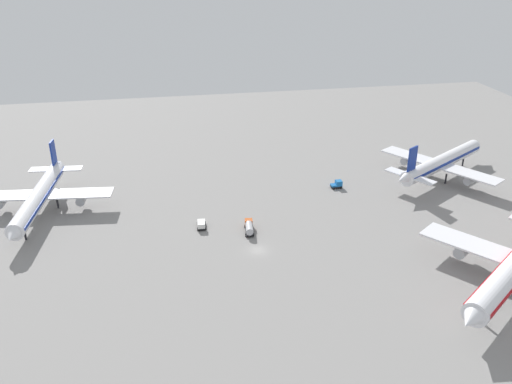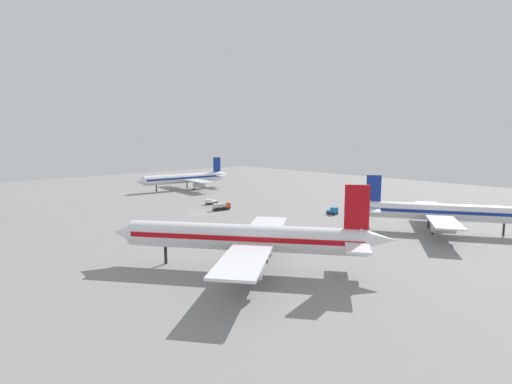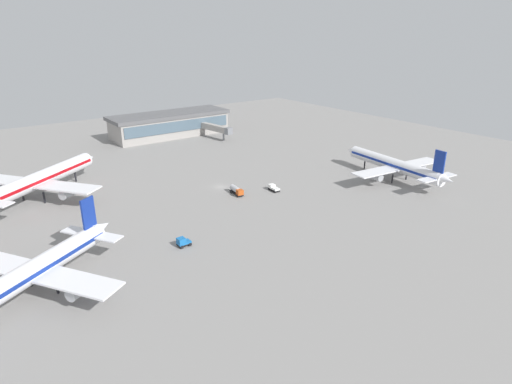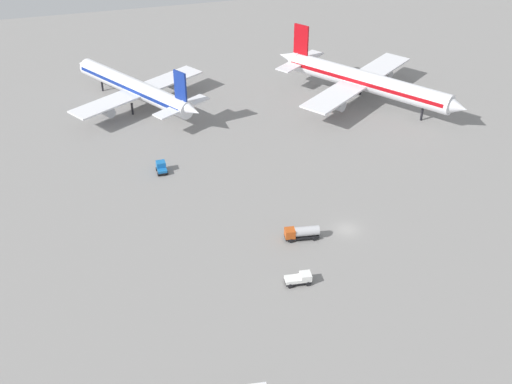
% 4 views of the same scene
% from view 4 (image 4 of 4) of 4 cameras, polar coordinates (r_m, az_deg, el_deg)
% --- Properties ---
extents(ground, '(288.00, 288.00, 0.00)m').
position_cam_4_polar(ground, '(123.66, 7.96, -3.25)').
color(ground, gray).
extents(airplane_at_gate, '(45.69, 38.67, 16.39)m').
position_cam_4_polar(airplane_at_gate, '(169.69, 9.45, 9.54)').
color(airplane_at_gate, white).
rests_on(airplane_at_gate, ground).
extents(airplane_distant, '(42.12, 35.39, 14.44)m').
position_cam_4_polar(airplane_distant, '(168.20, -10.51, 8.95)').
color(airplane_distant, white).
rests_on(airplane_distant, ground).
extents(pushback_tractor, '(2.53, 4.55, 1.90)m').
position_cam_4_polar(pushback_tractor, '(110.26, 3.83, -7.55)').
color(pushback_tractor, black).
rests_on(pushback_tractor, ground).
extents(fuel_truck, '(2.81, 6.48, 2.50)m').
position_cam_4_polar(fuel_truck, '(119.68, 4.04, -3.54)').
color(fuel_truck, black).
rests_on(fuel_truck, ground).
extents(baggage_tug, '(3.24, 2.26, 2.30)m').
position_cam_4_polar(baggage_tug, '(140.48, -8.26, 2.15)').
color(baggage_tug, black).
rests_on(baggage_tug, ground).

